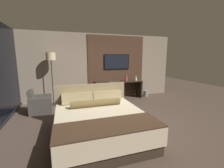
% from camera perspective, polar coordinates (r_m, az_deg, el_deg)
% --- Properties ---
extents(ground_plane, '(16.00, 16.00, 0.00)m').
position_cam_1_polar(ground_plane, '(4.44, 1.67, -13.83)').
color(ground_plane, '#4C3D33').
extents(wall_back_tv_panel, '(7.20, 0.09, 2.80)m').
position_cam_1_polar(wall_back_tv_panel, '(6.60, -4.87, 6.52)').
color(wall_back_tv_panel, gray).
rests_on(wall_back_tv_panel, ground_plane).
extents(bed, '(1.97, 2.14, 1.06)m').
position_cam_1_polar(bed, '(3.55, -4.60, -14.29)').
color(bed, '#33281E').
rests_on(bed, ground_plane).
extents(desk, '(2.09, 0.57, 0.78)m').
position_cam_1_polar(desk, '(6.65, 2.46, -0.91)').
color(desk, '#2D2319').
rests_on(desk, ground_plane).
extents(tv, '(1.17, 0.04, 0.66)m').
position_cam_1_polar(tv, '(6.75, 1.83, 8.46)').
color(tv, black).
extents(desk_chair, '(0.52, 0.52, 0.88)m').
position_cam_1_polar(desk_chair, '(5.96, 0.88, -2.35)').
color(desk_chair, '#4C3D2D').
rests_on(desk_chair, ground_plane).
extents(armchair_by_window, '(0.72, 0.73, 0.77)m').
position_cam_1_polar(armchair_by_window, '(5.55, -25.77, -7.02)').
color(armchair_by_window, '#47423D').
rests_on(armchair_by_window, ground_plane).
extents(floor_lamp, '(0.34, 0.34, 1.98)m').
position_cam_1_polar(floor_lamp, '(6.04, -22.22, 8.16)').
color(floor_lamp, '#282623').
rests_on(floor_lamp, ground_plane).
extents(vase_tall, '(0.13, 0.13, 0.25)m').
position_cam_1_polar(vase_tall, '(6.88, 9.11, 2.40)').
color(vase_tall, silver).
rests_on(vase_tall, desk).
extents(vase_short, '(0.10, 0.10, 0.24)m').
position_cam_1_polar(vase_short, '(6.64, 5.44, 2.19)').
color(vase_short, '#B2563D').
rests_on(vase_short, desk).
extents(waste_bin, '(0.22, 0.22, 0.28)m').
position_cam_1_polar(waste_bin, '(7.22, 12.70, -3.50)').
color(waste_bin, gray).
rests_on(waste_bin, ground_plane).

